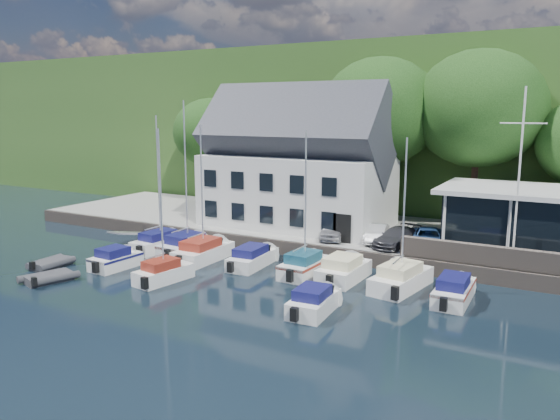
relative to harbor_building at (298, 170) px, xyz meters
The scene contains 30 objects.
ground 18.70m from the harbor_building, 67.01° to the right, with size 180.00×180.00×0.00m, color black.
quay 8.57m from the harbor_building, ahead, with size 60.00×13.00×1.00m, color gray.
quay_face 10.14m from the harbor_building, 38.16° to the right, with size 60.00×0.30×1.00m, color #5C514A.
hillside 46.11m from the harbor_building, 81.25° to the left, with size 160.00×75.00×16.00m, color #2E501E.
field_patch 56.60m from the harbor_building, 74.34° to the left, with size 50.00×30.00×0.30m, color #5B6B35.
harbor_building is the anchor object (origin of this frame).
club_pavilion 18.15m from the harbor_building, ahead, with size 13.20×7.20×4.10m, color black, non-canonical shape.
gangway 13.23m from the harbor_building, 141.71° to the right, with size 1.20×6.00×1.40m, color silver, non-canonical shape.
car_silver 6.58m from the harbor_building, 36.05° to the right, with size 1.56×3.87×1.32m, color #BABBC0.
car_white 8.82m from the harbor_building, 19.78° to the right, with size 1.27×3.64×1.20m, color beige.
car_dgrey 10.33m from the harbor_building, 19.46° to the right, with size 1.75×4.31×1.25m, color #323237.
car_blue 11.92m from the harbor_building, 13.40° to the right, with size 1.61×4.07×1.39m, color #305694.
flagpole 16.86m from the harbor_building, 13.71° to the right, with size 2.47×0.20×10.29m, color silver, non-canonical shape.
tree_0 14.35m from the harbor_building, 153.97° to the left, with size 7.43×7.43×10.15m, color black, non-canonical shape.
tree_1 8.24m from the harbor_building, 137.33° to the left, with size 6.93×6.93×9.48m, color black, non-canonical shape.
tree_2 7.32m from the harbor_building, 45.35° to the left, with size 9.65×9.65×13.19m, color black, non-canonical shape.
tree_3 13.93m from the harbor_building, 26.29° to the left, with size 9.90×9.90×13.53m, color black, non-canonical shape.
boat_r1_0 10.91m from the harbor_building, 127.80° to the right, with size 1.87×6.59×8.84m, color silver, non-canonical shape.
boat_r1_1 9.70m from the harbor_building, 114.74° to the right, with size 2.26×6.21×9.58m, color silver, non-canonical shape.
boat_r1_2 9.65m from the harbor_building, 103.84° to the right, with size 2.22×6.74×9.20m, color silver, non-canonical shape.
boat_r1_3 10.12m from the harbor_building, 81.58° to the right, with size 1.87×6.25×1.36m, color silver, non-canonical shape.
boat_r1_4 10.51m from the harbor_building, 60.27° to the right, with size 1.97×5.65×9.23m, color silver, non-canonical shape.
boat_r1_5 12.54m from the harbor_building, 49.14° to the right, with size 2.19×5.88×1.51m, color silver, non-canonical shape.
boat_r1_6 14.16m from the harbor_building, 38.32° to the right, with size 2.10×6.74×9.37m, color silver, non-canonical shape.
boat_r1_7 17.60m from the harbor_building, 33.66° to the right, with size 1.80×5.90×1.43m, color silver, non-canonical shape.
boat_r2_0 15.58m from the harbor_building, 114.19° to the right, with size 1.87×4.67×1.40m, color silver, non-canonical shape.
boat_r2_1 14.36m from the harbor_building, 96.20° to the right, with size 1.64×5.22×8.40m, color silver, non-canonical shape.
boat_r2_3 17.34m from the harbor_building, 60.01° to the right, with size 1.86×5.00×1.36m, color silver, non-canonical shape.
dinghy_0 19.00m from the harbor_building, 122.91° to the right, with size 1.72×2.86×0.67m, color #323337, non-canonical shape.
dinghy_1 19.71m from the harbor_building, 113.01° to the right, with size 1.76×2.93×0.68m, color #323337, non-canonical shape.
Camera 1 is at (12.39, -21.47, 9.95)m, focal length 35.00 mm.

